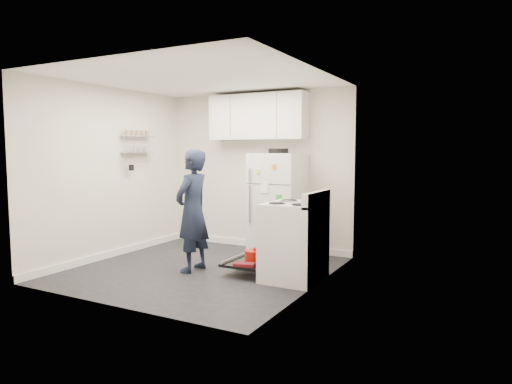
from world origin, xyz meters
The scene contains 7 objects.
room centered at (-0.03, 0.03, 1.21)m, with size 3.21×3.21×2.51m.
electric_range centered at (1.26, 0.15, 0.47)m, with size 0.66×0.76×1.10m.
open_oven_door centered at (0.69, 0.16, 0.18)m, with size 0.55×0.72×0.21m.
refrigerator centered at (0.54, 1.25, 0.78)m, with size 0.72×0.74×1.61m.
upper_cabinets centered at (0.10, 1.43, 2.10)m, with size 1.60×0.33×0.70m, color silver.
wall_shelf_rack centered at (-1.52, 0.49, 1.68)m, with size 0.14×0.60×0.61m.
person centered at (-0.06, -0.10, 0.80)m, with size 0.58×0.38×1.60m, color #151D30.
Camera 1 is at (3.44, -4.92, 1.59)m, focal length 32.00 mm.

